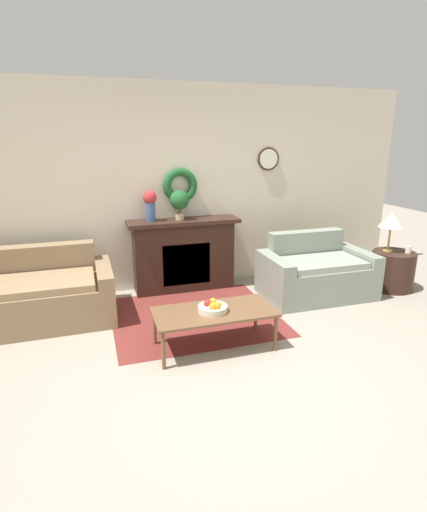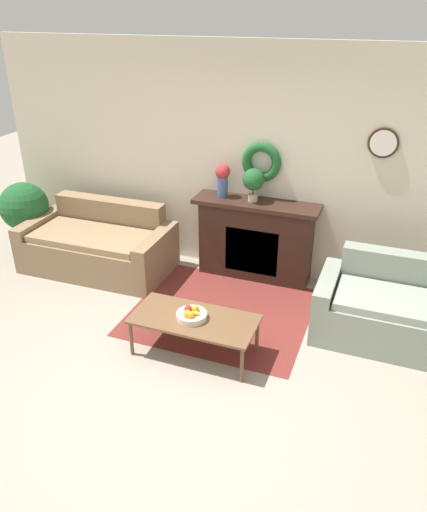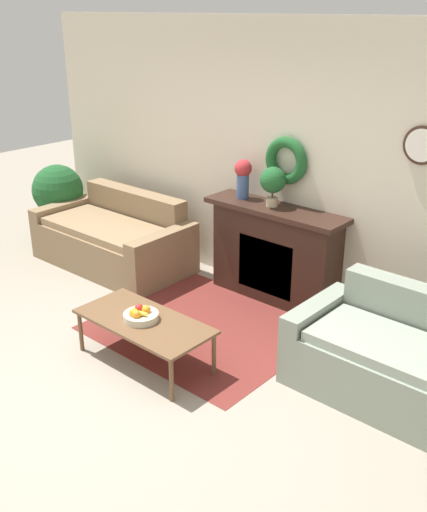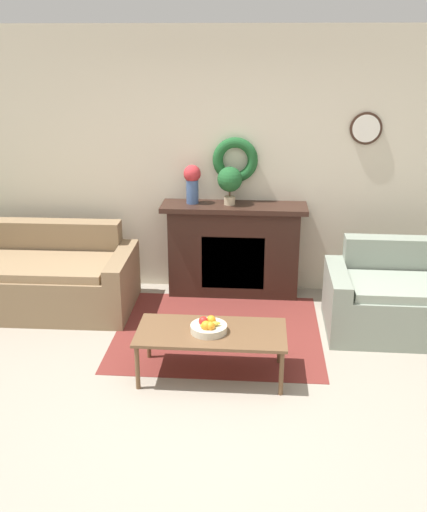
% 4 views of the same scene
% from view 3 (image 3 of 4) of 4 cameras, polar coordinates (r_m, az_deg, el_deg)
% --- Properties ---
extents(ground_plane, '(16.00, 16.00, 0.00)m').
position_cam_3_polar(ground_plane, '(4.80, -11.79, -13.00)').
color(ground_plane, gray).
extents(floor_rug, '(1.88, 1.66, 0.01)m').
position_cam_3_polar(floor_rug, '(5.60, -0.73, -6.82)').
color(floor_rug, maroon).
rests_on(floor_rug, ground_plane).
extents(wall_back, '(6.80, 0.17, 2.70)m').
position_cam_3_polar(wall_back, '(5.91, 6.93, 8.70)').
color(wall_back, beige).
rests_on(wall_back, ground_plane).
extents(fireplace, '(1.48, 0.41, 0.98)m').
position_cam_3_polar(fireplace, '(5.98, 5.85, 0.28)').
color(fireplace, '#331E16').
rests_on(fireplace, ground_plane).
extents(couch_left, '(1.83, 0.98, 0.80)m').
position_cam_3_polar(couch_left, '(6.94, -9.40, 1.60)').
color(couch_left, '#846B4C').
rests_on(couch_left, ground_plane).
extents(loveseat_right, '(1.41, 0.86, 0.81)m').
position_cam_3_polar(loveseat_right, '(4.79, 16.24, -9.30)').
color(loveseat_right, gray).
rests_on(loveseat_right, ground_plane).
extents(coffee_table, '(1.18, 0.56, 0.39)m').
position_cam_3_polar(coffee_table, '(4.97, -6.63, -6.40)').
color(coffee_table, brown).
rests_on(coffee_table, ground_plane).
extents(fruit_bowl, '(0.29, 0.29, 0.12)m').
position_cam_3_polar(fruit_bowl, '(4.93, -6.98, -5.61)').
color(fruit_bowl, beige).
rests_on(fruit_bowl, coffee_table).
extents(vase_on_mantel_left, '(0.17, 0.17, 0.39)m').
position_cam_3_polar(vase_on_mantel_left, '(6.00, 2.82, 7.65)').
color(vase_on_mantel_left, '#3D5684').
rests_on(vase_on_mantel_left, fireplace).
extents(potted_plant_on_mantel, '(0.25, 0.25, 0.39)m').
position_cam_3_polar(potted_plant_on_mantel, '(5.76, 5.68, 7.09)').
color(potted_plant_on_mantel, tan).
rests_on(potted_plant_on_mantel, fireplace).
extents(potted_plant_floor_by_couch, '(0.63, 0.63, 0.97)m').
position_cam_3_polar(potted_plant_floor_by_couch, '(7.74, -14.59, 5.87)').
color(potted_plant_floor_by_couch, tan).
rests_on(potted_plant_floor_by_couch, ground_plane).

